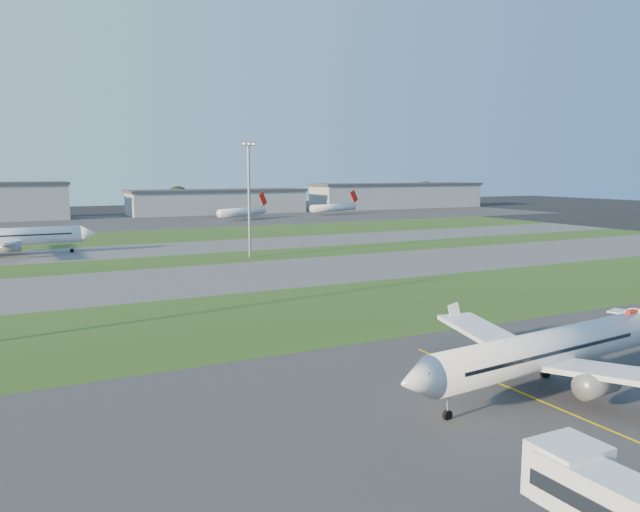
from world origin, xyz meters
TOP-DOWN VIEW (x-y plane):
  - ground at (0.00, 0.00)m, footprint 700.00×700.00m
  - apron_near at (0.00, 0.00)m, footprint 300.00×70.00m
  - grass_strip_a at (0.00, 52.00)m, footprint 300.00×34.00m
  - taxiway_a at (0.00, 85.00)m, footprint 300.00×32.00m
  - grass_strip_b at (0.00, 110.00)m, footprint 300.00×18.00m
  - taxiway_b at (0.00, 132.00)m, footprint 300.00×26.00m
  - grass_strip_c at (0.00, 165.00)m, footprint 300.00×40.00m
  - apron_far at (0.00, 225.00)m, footprint 400.00×80.00m
  - airliner_parked at (7.52, 14.40)m, footprint 33.72×28.49m
  - airliner_taxiing at (-34.20, 135.45)m, footprint 39.48×33.55m
  - mini_jet_near at (52.16, 214.26)m, footprint 26.10×14.96m
  - mini_jet_far at (99.08, 223.61)m, footprint 28.11×9.64m
  - light_mast_centre at (15.00, 108.00)m, footprint 3.20×0.70m
  - hangar_east at (55.00, 255.00)m, footprint 81.60×23.00m
  - hangar_far_east at (155.00, 255.00)m, footprint 96.90×23.00m
  - tree_mid_west at (-20.00, 266.00)m, footprint 9.90×9.90m
  - tree_mid_east at (40.00, 269.00)m, footprint 11.55×11.55m
  - tree_east at (115.00, 267.00)m, footprint 10.45×10.45m
  - tree_far_east at (185.00, 271.00)m, footprint 12.65×12.65m

SIDE VIEW (x-z plane):
  - ground at x=0.00m, z-range 0.00..0.00m
  - apron_near at x=0.00m, z-range 0.00..0.01m
  - grass_strip_a at x=0.00m, z-range 0.00..0.01m
  - taxiway_a at x=0.00m, z-range 0.00..0.01m
  - grass_strip_b at x=0.00m, z-range 0.00..0.01m
  - taxiway_b at x=0.00m, z-range 0.00..0.01m
  - grass_strip_c at x=0.00m, z-range 0.00..0.01m
  - apron_far at x=0.00m, z-range 0.00..0.01m
  - mini_jet_near at x=52.16m, z-range -1.46..8.02m
  - mini_jet_far at x=99.08m, z-range -1.46..8.02m
  - airliner_parked at x=7.52m, z-range -1.57..8.96m
  - airliner_taxiing at x=-34.20m, z-range -1.84..10.50m
  - hangar_east at x=55.00m, z-range 0.04..11.24m
  - tree_mid_west at x=-20.00m, z-range 0.44..11.24m
  - tree_east at x=115.00m, z-range 0.46..11.86m
  - hangar_far_east at x=155.00m, z-range 0.04..13.24m
  - tree_mid_east at x=40.00m, z-range 0.51..13.11m
  - tree_far_east at x=185.00m, z-range 0.56..14.36m
  - light_mast_centre at x=15.00m, z-range 1.91..27.71m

